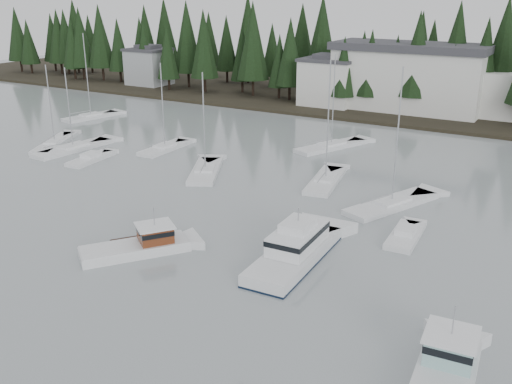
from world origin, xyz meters
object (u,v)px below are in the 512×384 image
runabout_0 (91,160)px  sailboat_3 (55,144)px  lobster_boat_teal (444,378)px  harbor_inn (421,78)px  sailboat_13 (74,150)px  sailboat_0 (165,149)px  house_far_west (149,66)px  lobster_boat_brown (140,247)px  runabout_1 (405,237)px  house_west (329,81)px  sailboat_10 (91,118)px  sailboat_8 (326,182)px  sailboat_11 (392,206)px  sailboat_2 (331,148)px  sailboat_5 (205,173)px  cabin_cruiser_center (295,252)px

runabout_0 → sailboat_3: bearing=66.8°
lobster_boat_teal → sailboat_3: 61.34m
harbor_inn → sailboat_13: bearing=-124.9°
sailboat_0 → sailboat_13: sailboat_0 is taller
house_far_west → harbor_inn: size_ratio=0.29×
house_far_west → lobster_boat_brown: house_far_west is taller
house_far_west → runabout_1: house_far_west is taller
lobster_boat_brown → sailboat_3: bearing=95.2°
house_west → sailboat_10: size_ratio=0.69×
lobster_boat_teal → sailboat_8: size_ratio=0.65×
house_west → lobster_boat_brown: (10.76, -61.53, -4.18)m
sailboat_11 → sailboat_2: bearing=61.2°
lobster_boat_teal → sailboat_8: bearing=29.8°
sailboat_3 → runabout_0: sailboat_3 is taller
house_west → sailboat_0: bearing=-100.7°
house_west → lobster_boat_teal: (35.27, -65.98, -4.09)m
lobster_boat_teal → sailboat_0: (-42.19, 29.47, -0.50)m
lobster_boat_brown → sailboat_13: (-27.80, 18.92, -0.43)m
lobster_boat_brown → sailboat_3: sailboat_3 is taller
sailboat_0 → sailboat_2: sailboat_2 is taller
sailboat_0 → sailboat_10: 24.36m
sailboat_5 → sailboat_8: 13.62m
sailboat_0 → sailboat_8: size_ratio=0.86×
lobster_boat_brown → sailboat_10: (-40.25, 34.20, -0.40)m
sailboat_11 → lobster_boat_brown: bearing=167.4°
harbor_inn → sailboat_0: bearing=-118.9°
harbor_inn → runabout_1: 53.66m
house_west → sailboat_8: 42.00m
sailboat_3 → runabout_1: 49.68m
lobster_boat_teal → sailboat_5: (-31.92, 23.93, -0.51)m
sailboat_3 → runabout_1: size_ratio=1.78×
sailboat_11 → harbor_inn: bearing=34.8°
lobster_boat_teal → sailboat_3: sailboat_3 is taller
lobster_boat_brown → runabout_1: bearing=-16.2°
house_west → sailboat_0: size_ratio=0.82×
sailboat_0 → sailboat_10: (-22.57, 9.17, 0.01)m
sailboat_0 → cabin_cruiser_center: bearing=-126.1°
sailboat_5 → sailboat_0: bearing=34.6°
lobster_boat_brown → sailboat_5: (-7.41, 19.49, -0.42)m
sailboat_10 → house_west: bearing=-36.3°
sailboat_2 → sailboat_3: sailboat_2 is taller
runabout_0 → runabout_1: (39.56, -3.43, 0.00)m
cabin_cruiser_center → runabout_0: (-33.47, 11.67, -0.59)m
sailboat_2 → sailboat_11: bearing=-118.6°
sailboat_11 → runabout_0: sailboat_11 is taller
sailboat_3 → lobster_boat_teal: bearing=-140.2°
sailboat_8 → runabout_0: sailboat_8 is taller
harbor_inn → lobster_boat_teal: size_ratio=3.38×
house_west → sailboat_3: (-21.18, -41.99, -4.60)m
house_west → lobster_boat_teal: 74.93m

